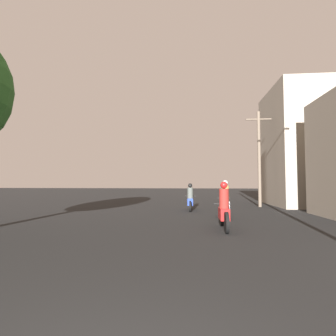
{
  "coord_description": "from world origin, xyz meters",
  "views": [
    {
      "loc": [
        0.49,
        -1.32,
        1.62
      ],
      "look_at": [
        -1.12,
        16.61,
        2.54
      ],
      "focal_mm": 28.0,
      "sensor_mm": 36.0,
      "label": 1
    }
  ],
  "objects_px": {
    "motorcycle_blue": "(190,200)",
    "building_right_far": "(309,147)",
    "motorcycle_silver": "(225,203)",
    "motorcycle_red": "(224,210)",
    "utility_pole_far": "(259,156)"
  },
  "relations": [
    {
      "from": "motorcycle_red",
      "to": "motorcycle_blue",
      "type": "relative_size",
      "value": 1.04
    },
    {
      "from": "motorcycle_blue",
      "to": "motorcycle_silver",
      "type": "bearing_deg",
      "value": -50.38
    },
    {
      "from": "motorcycle_red",
      "to": "building_right_far",
      "type": "distance_m",
      "value": 12.24
    },
    {
      "from": "motorcycle_silver",
      "to": "building_right_far",
      "type": "relative_size",
      "value": 0.26
    },
    {
      "from": "motorcycle_red",
      "to": "building_right_far",
      "type": "relative_size",
      "value": 0.26
    },
    {
      "from": "motorcycle_silver",
      "to": "motorcycle_blue",
      "type": "height_order",
      "value": "motorcycle_silver"
    },
    {
      "from": "building_right_far",
      "to": "motorcycle_silver",
      "type": "bearing_deg",
      "value": -135.13
    },
    {
      "from": "motorcycle_red",
      "to": "motorcycle_silver",
      "type": "distance_m",
      "value": 3.08
    },
    {
      "from": "motorcycle_blue",
      "to": "utility_pole_far",
      "type": "xyz_separation_m",
      "value": [
        4.43,
        2.46,
        2.62
      ]
    },
    {
      "from": "motorcycle_blue",
      "to": "building_right_far",
      "type": "relative_size",
      "value": 0.25
    },
    {
      "from": "motorcycle_red",
      "to": "building_right_far",
      "type": "xyz_separation_m",
      "value": [
        6.93,
        9.52,
        3.33
      ]
    },
    {
      "from": "motorcycle_blue",
      "to": "building_right_far",
      "type": "height_order",
      "value": "building_right_far"
    },
    {
      "from": "motorcycle_red",
      "to": "utility_pole_far",
      "type": "relative_size",
      "value": 0.33
    },
    {
      "from": "utility_pole_far",
      "to": "motorcycle_red",
      "type": "bearing_deg",
      "value": -111.67
    },
    {
      "from": "motorcycle_blue",
      "to": "building_right_far",
      "type": "xyz_separation_m",
      "value": [
        8.09,
        3.76,
        3.37
      ]
    }
  ]
}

